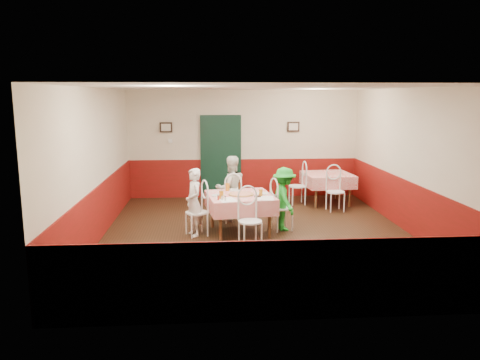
{
  "coord_description": "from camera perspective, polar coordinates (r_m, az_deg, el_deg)",
  "views": [
    {
      "loc": [
        -0.95,
        -8.67,
        2.67
      ],
      "look_at": [
        -0.33,
        0.18,
        1.05
      ],
      "focal_mm": 35.0,
      "sensor_mm": 36.0,
      "label": 1
    }
  ],
  "objects": [
    {
      "name": "wallet",
      "position": [
        8.88,
        2.15,
        -2.0
      ],
      "size": [
        0.12,
        0.1,
        0.02
      ],
      "primitive_type": "cube",
      "rotation": [
        0.0,
        0.0,
        0.15
      ],
      "color": "black",
      "rests_on": "main_table"
    },
    {
      "name": "main_table",
      "position": [
        9.16,
        0.0,
        -4.16
      ],
      "size": [
        1.38,
        1.38,
        0.77
      ],
      "primitive_type": "cube",
      "rotation": [
        0.0,
        0.0,
        0.15
      ],
      "color": "red",
      "rests_on": "ground"
    },
    {
      "name": "door",
      "position": [
        12.23,
        -2.35,
        2.72
      ],
      "size": [
        0.96,
        0.06,
        2.1
      ],
      "primitive_type": "cube",
      "color": "black",
      "rests_on": "ground"
    },
    {
      "name": "front_wall",
      "position": [
        5.41,
        6.23,
        -3.27
      ],
      "size": [
        6.0,
        0.1,
        2.8
      ],
      "primitive_type": "cube",
      "color": "beige",
      "rests_on": "ground"
    },
    {
      "name": "menu_right",
      "position": [
        8.78,
        3.14,
        -2.22
      ],
      "size": [
        0.33,
        0.42,
        0.0
      ],
      "primitive_type": "cube",
      "rotation": [
        0.0,
        0.0,
        -0.06
      ],
      "color": "white",
      "rests_on": "main_table"
    },
    {
      "name": "shaker_b",
      "position": [
        8.53,
        -1.81,
        -2.28
      ],
      "size": [
        0.04,
        0.04,
        0.09
      ],
      "primitive_type": "cylinder",
      "rotation": [
        0.0,
        0.0,
        0.15
      ],
      "color": "silver",
      "rests_on": "main_table"
    },
    {
      "name": "picture_right",
      "position": [
        12.36,
        6.52,
        6.47
      ],
      "size": [
        0.32,
        0.03,
        0.26
      ],
      "primitive_type": "cube",
      "color": "black",
      "rests_on": "back_wall"
    },
    {
      "name": "pizza",
      "position": [
        9.05,
        0.15,
        -1.73
      ],
      "size": [
        0.53,
        0.53,
        0.03
      ],
      "primitive_type": "cylinder",
      "rotation": [
        0.0,
        0.0,
        0.15
      ],
      "color": "#B74723",
      "rests_on": "main_table"
    },
    {
      "name": "second_table",
      "position": [
        11.79,
        10.58,
        -1.05
      ],
      "size": [
        1.2,
        1.2,
        0.77
      ],
      "primitive_type": "cube",
      "rotation": [
        0.0,
        0.0,
        0.08
      ],
      "color": "red",
      "rests_on": "ground"
    },
    {
      "name": "right_wall",
      "position": [
        9.61,
        20.3,
        2.11
      ],
      "size": [
        0.1,
        7.0,
        2.8
      ],
      "primitive_type": "cube",
      "color": "beige",
      "rests_on": "ground"
    },
    {
      "name": "glass_a",
      "position": [
        8.71,
        -2.29,
        -1.82
      ],
      "size": [
        0.09,
        0.09,
        0.15
      ],
      "primitive_type": "cylinder",
      "rotation": [
        0.0,
        0.0,
        0.15
      ],
      "color": "#BF7219",
      "rests_on": "main_table"
    },
    {
      "name": "chair_second_b",
      "position": [
        11.07,
        11.56,
        -1.43
      ],
      "size": [
        0.45,
        0.45,
        0.9
      ],
      "primitive_type": null,
      "rotation": [
        0.0,
        0.0,
        0.08
      ],
      "color": "white",
      "rests_on": "ground"
    },
    {
      "name": "wainscot_left",
      "position": [
        9.17,
        -16.76,
        -3.79
      ],
      "size": [
        0.03,
        7.0,
        1.0
      ],
      "primitive_type": "cube",
      "color": "maroon",
      "rests_on": "ground"
    },
    {
      "name": "plate_left",
      "position": [
        8.97,
        -2.69,
        -1.91
      ],
      "size": [
        0.28,
        0.28,
        0.01
      ],
      "primitive_type": "cylinder",
      "rotation": [
        0.0,
        0.0,
        0.15
      ],
      "color": "white",
      "rests_on": "main_table"
    },
    {
      "name": "beer_bottle",
      "position": [
        9.48,
        -0.07,
        -0.67
      ],
      "size": [
        0.06,
        0.06,
        0.2
      ],
      "primitive_type": "cylinder",
      "rotation": [
        0.0,
        0.0,
        0.15
      ],
      "color": "#381C0A",
      "rests_on": "main_table"
    },
    {
      "name": "diner_far",
      "position": [
        9.95,
        -1.11,
        -1.06
      ],
      "size": [
        0.81,
        0.71,
        1.41
      ],
      "primitive_type": "imported",
      "rotation": [
        0.0,
        0.0,
        3.44
      ],
      "color": "gray",
      "rests_on": "ground"
    },
    {
      "name": "chair_right",
      "position": [
        9.36,
        5.1,
        -3.42
      ],
      "size": [
        0.52,
        0.52,
        0.9
      ],
      "primitive_type": null,
      "rotation": [
        0.0,
        0.0,
        1.86
      ],
      "color": "white",
      "rests_on": "ground"
    },
    {
      "name": "chair_left",
      "position": [
        9.0,
        -5.3,
        -3.97
      ],
      "size": [
        0.54,
        0.54,
        0.9
      ],
      "primitive_type": null,
      "rotation": [
        0.0,
        0.0,
        -1.21
      ],
      "color": "white",
      "rests_on": "ground"
    },
    {
      "name": "thermostat",
      "position": [
        12.21,
        -8.49,
        4.73
      ],
      "size": [
        0.1,
        0.03,
        0.1
      ],
      "primitive_type": "cube",
      "color": "white",
      "rests_on": "back_wall"
    },
    {
      "name": "shaker_a",
      "position": [
        8.58,
        -2.19,
        -2.21
      ],
      "size": [
        0.04,
        0.04,
        0.09
      ],
      "primitive_type": "cylinder",
      "rotation": [
        0.0,
        0.0,
        0.15
      ],
      "color": "silver",
      "rests_on": "main_table"
    },
    {
      "name": "menu_left",
      "position": [
        8.62,
        -1.54,
        -2.44
      ],
      "size": [
        0.4,
        0.47,
        0.0
      ],
      "primitive_type": "cube",
      "rotation": [
        0.0,
        0.0,
        0.28
      ],
      "color": "white",
      "rests_on": "main_table"
    },
    {
      "name": "diner_left",
      "position": [
        8.95,
        -5.64,
        -2.72
      ],
      "size": [
        0.45,
        0.55,
        1.31
      ],
      "primitive_type": "imported",
      "rotation": [
        0.0,
        0.0,
        -1.23
      ],
      "color": "gray",
      "rests_on": "ground"
    },
    {
      "name": "ceiling",
      "position": [
        8.72,
        2.28,
        11.2
      ],
      "size": [
        7.0,
        7.0,
        0.0
      ],
      "primitive_type": "plane",
      "color": "white",
      "rests_on": "back_wall"
    },
    {
      "name": "plate_far",
      "position": [
        9.47,
        -0.6,
        -1.24
      ],
      "size": [
        0.28,
        0.28,
        0.01
      ],
      "primitive_type": "cylinder",
      "rotation": [
        0.0,
        0.0,
        0.15
      ],
      "color": "white",
      "rests_on": "main_table"
    },
    {
      "name": "glass_b",
      "position": [
        8.95,
        2.55,
        -1.56
      ],
      "size": [
        0.08,
        0.08,
        0.13
      ],
      "primitive_type": "cylinder",
      "rotation": [
        0.0,
        0.0,
        0.15
      ],
      "color": "#BF7219",
      "rests_on": "main_table"
    },
    {
      "name": "chair_near",
      "position": [
        8.34,
        1.25,
        -5.08
      ],
      "size": [
        0.5,
        0.5,
        0.9
      ],
      "primitive_type": null,
      "rotation": [
        0.0,
        0.0,
        0.22
      ],
      "color": "white",
      "rests_on": "ground"
    },
    {
      "name": "picture_left",
      "position": [
        12.19,
        -9.01,
        6.36
      ],
      "size": [
        0.32,
        0.03,
        0.26
      ],
      "primitive_type": "cube",
      "color": "black",
      "rests_on": "back_wall"
    },
    {
      "name": "wainscot_back",
      "position": [
        12.38,
        0.44,
        0.25
      ],
      "size": [
        6.0,
        0.03,
        1.0
      ],
      "primitive_type": "cube",
      "color": "maroon",
      "rests_on": "ground"
    },
    {
      "name": "chair_second_a",
      "position": [
        11.61,
        7.01,
        -0.75
      ],
      "size": [
        0.45,
        0.45,
        0.9
      ],
      "primitive_type": null,
      "rotation": [
        0.0,
        0.0,
        -1.49
      ],
      "color": "white",
      "rests_on": "ground"
    },
    {
      "name": "wainscot_right",
      "position": [
        9.77,
        19.89,
        -3.12
      ],
      "size": [
        0.03,
        7.0,
        1.0
      ],
      "primitive_type": "cube",
      "color": "maroon",
      "rests_on": "ground"
    },
    {
      "name": "diner_right",
      "position": [
        9.33,
        5.41,
        -2.31
      ],
      "size": [
        0.6,
        0.88,
        1.26
      ],
      "primitive_type": "imported",
      "rotation": [
        0.0,
        0.0,
        1.73
      ],
      "color": "gray",
      "rests_on": "ground"
    },
    {
      "name": "plate_right",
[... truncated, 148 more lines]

